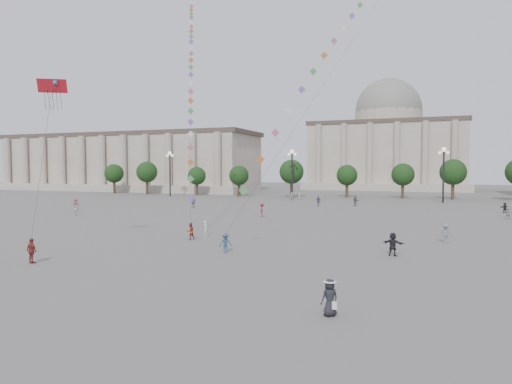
% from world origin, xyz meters
% --- Properties ---
extents(ground, '(360.00, 360.00, 0.00)m').
position_xyz_m(ground, '(0.00, 0.00, 0.00)').
color(ground, '#5C5A57').
rests_on(ground, ground).
extents(hall_west, '(84.00, 26.22, 17.20)m').
position_xyz_m(hall_west, '(-75.00, 93.89, 8.43)').
color(hall_west, '#A7998C').
rests_on(hall_west, ground).
extents(hall_central, '(48.30, 34.30, 35.50)m').
position_xyz_m(hall_central, '(0.00, 129.22, 14.23)').
color(hall_central, '#A7998C').
rests_on(hall_central, ground).
extents(tree_row, '(137.12, 5.12, 8.00)m').
position_xyz_m(tree_row, '(0.00, 78.00, 5.39)').
color(tree_row, '#3D2A1E').
rests_on(tree_row, ground).
extents(lamp_post_far_west, '(2.00, 0.90, 10.65)m').
position_xyz_m(lamp_post_far_west, '(-45.00, 70.00, 7.35)').
color(lamp_post_far_west, '#262628').
rests_on(lamp_post_far_west, ground).
extents(lamp_post_mid_west, '(2.00, 0.90, 10.65)m').
position_xyz_m(lamp_post_mid_west, '(-15.00, 70.00, 7.35)').
color(lamp_post_mid_west, '#262628').
rests_on(lamp_post_mid_west, ground).
extents(lamp_post_mid_east, '(2.00, 0.90, 10.65)m').
position_xyz_m(lamp_post_mid_east, '(15.00, 70.00, 7.35)').
color(lamp_post_mid_east, '#262628').
rests_on(lamp_post_mid_east, ground).
extents(person_crowd_0, '(1.05, 0.48, 1.75)m').
position_xyz_m(person_crowd_0, '(-5.75, 54.48, 0.87)').
color(person_crowd_0, '#344B75').
rests_on(person_crowd_0, ground).
extents(person_crowd_1, '(1.20, 1.15, 1.94)m').
position_xyz_m(person_crowd_1, '(-34.28, 27.21, 0.97)').
color(person_crowd_1, '#B6B5B1').
rests_on(person_crowd_1, ground).
extents(person_crowd_2, '(0.71, 1.15, 1.73)m').
position_xyz_m(person_crowd_2, '(-40.38, 33.78, 0.86)').
color(person_crowd_2, '#9C2A37').
rests_on(person_crowd_2, ground).
extents(person_crowd_3, '(1.74, 0.94, 1.79)m').
position_xyz_m(person_crowd_3, '(9.63, 11.75, 0.89)').
color(person_crowd_3, '#222228').
rests_on(person_crowd_3, ground).
extents(person_crowd_4, '(1.40, 1.45, 1.65)m').
position_xyz_m(person_crowd_4, '(-14.34, 67.57, 0.82)').
color(person_crowd_4, silver).
rests_on(person_crowd_4, ground).
extents(person_crowd_6, '(1.19, 0.75, 1.76)m').
position_xyz_m(person_crowd_6, '(13.61, 19.40, 0.88)').
color(person_crowd_6, slate).
rests_on(person_crowd_6, ground).
extents(person_crowd_7, '(1.55, 1.20, 1.64)m').
position_xyz_m(person_crowd_7, '(22.05, 42.92, 0.82)').
color(person_crowd_7, '#B3B2AE').
rests_on(person_crowd_7, ground).
extents(person_crowd_9, '(1.52, 0.90, 1.56)m').
position_xyz_m(person_crowd_9, '(22.97, 52.15, 0.78)').
color(person_crowd_9, black).
rests_on(person_crowd_9, ground).
extents(person_crowd_10, '(0.64, 0.68, 1.57)m').
position_xyz_m(person_crowd_10, '(-12.41, 66.56, 0.78)').
color(person_crowd_10, '#B1B2AE').
rests_on(person_crowd_10, ground).
extents(person_crowd_12, '(1.55, 1.60, 1.82)m').
position_xyz_m(person_crowd_12, '(0.33, 57.01, 0.91)').
color(person_crowd_12, '#56575B').
rests_on(person_crowd_12, ground).
extents(person_crowd_13, '(0.54, 0.66, 1.56)m').
position_xyz_m(person_crowd_13, '(-8.05, 15.42, 0.78)').
color(person_crowd_13, white).
rests_on(person_crowd_13, ground).
extents(person_crowd_16, '(1.11, 0.47, 1.88)m').
position_xyz_m(person_crowd_16, '(-24.79, 43.95, 0.94)').
color(person_crowd_16, slate).
rests_on(person_crowd_16, ground).
extents(person_crowd_17, '(1.03, 1.36, 1.87)m').
position_xyz_m(person_crowd_17, '(-9.11, 34.62, 0.94)').
color(person_crowd_17, maroon).
rests_on(person_crowd_17, ground).
extents(tourist_0, '(1.10, 0.63, 1.76)m').
position_xyz_m(tourist_0, '(-13.84, 0.06, 0.88)').
color(tourist_0, maroon).
rests_on(tourist_0, ground).
extents(kite_flyer_0, '(0.92, 0.97, 1.57)m').
position_xyz_m(kite_flyer_0, '(-8.55, 13.29, 0.78)').
color(kite_flyer_0, brown).
rests_on(kite_flyer_0, ground).
extents(kite_flyer_1, '(1.15, 1.06, 1.55)m').
position_xyz_m(kite_flyer_1, '(-2.79, 8.46, 0.78)').
color(kite_flyer_1, '#2B4962').
rests_on(kite_flyer_1, ground).
extents(hat_person, '(0.97, 0.95, 1.69)m').
position_xyz_m(hat_person, '(7.95, -3.93, 0.88)').
color(hat_person, black).
rests_on(hat_person, ground).
extents(dragon_kite, '(2.16, 2.88, 12.46)m').
position_xyz_m(dragon_kite, '(-15.72, 4.22, 12.36)').
color(dragon_kite, '#A8111C').
rests_on(dragon_kite, ground).
extents(kite_train_west, '(21.29, 38.79, 58.73)m').
position_xyz_m(kite_train_west, '(-19.58, 33.99, 22.22)').
color(kite_train_west, '#3F3F3F').
rests_on(kite_train_west, ground).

